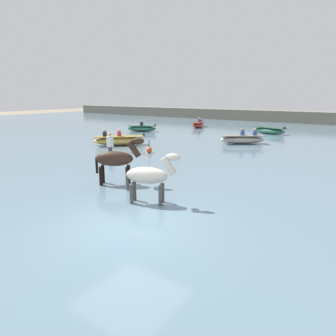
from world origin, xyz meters
TOP-DOWN VIEW (x-y plane):
  - ground_plane at (0.00, 0.00)m, footprint 120.00×120.00m
  - water_surface at (0.00, 10.00)m, footprint 90.00×90.00m
  - horse_lead_pinto at (-0.54, 1.50)m, footprint 1.65×0.97m
  - horse_trailing_dark_bay at (-2.77, 2.40)m, footprint 1.68×1.29m
  - boat_near_port at (-8.92, 8.97)m, footprint 3.13×3.04m
  - boat_far_offshore at (-10.08, 21.74)m, footprint 1.51×2.75m
  - boat_near_starboard at (-2.53, 20.62)m, footprint 2.99×1.65m
  - boat_far_inshore at (-2.47, 14.21)m, footprint 3.01×2.51m
  - boat_mid_channel at (-12.55, 15.68)m, footprint 2.71×2.03m
  - person_spectator_far at (-6.28, 5.54)m, footprint 0.33×0.22m
  - channel_buoy at (-5.60, 7.93)m, footprint 0.34×0.34m
  - far_shoreline at (0.00, 33.17)m, footprint 80.00×2.40m

SIDE VIEW (x-z plane):
  - ground_plane at x=0.00m, z-range 0.00..0.00m
  - water_surface at x=0.00m, z-range 0.00..0.25m
  - channel_buoy at x=-5.60m, z-range 0.04..0.82m
  - boat_far_offshore at x=-10.08m, z-range 0.02..1.02m
  - boat_mid_channel at x=-12.55m, z-range 0.02..1.02m
  - boat_near_starboard at x=-2.53m, z-range 0.18..0.87m
  - boat_far_inshore at x=-2.47m, z-range 0.02..1.08m
  - boat_near_port at x=-8.92m, z-range 0.02..1.10m
  - far_shoreline at x=0.00m, z-range 0.00..1.60m
  - person_spectator_far at x=-6.28m, z-range 0.05..1.68m
  - horse_lead_pinto at x=-0.54m, z-range 0.17..2.01m
  - horse_trailing_dark_bay at x=-2.77m, z-range 0.18..2.17m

